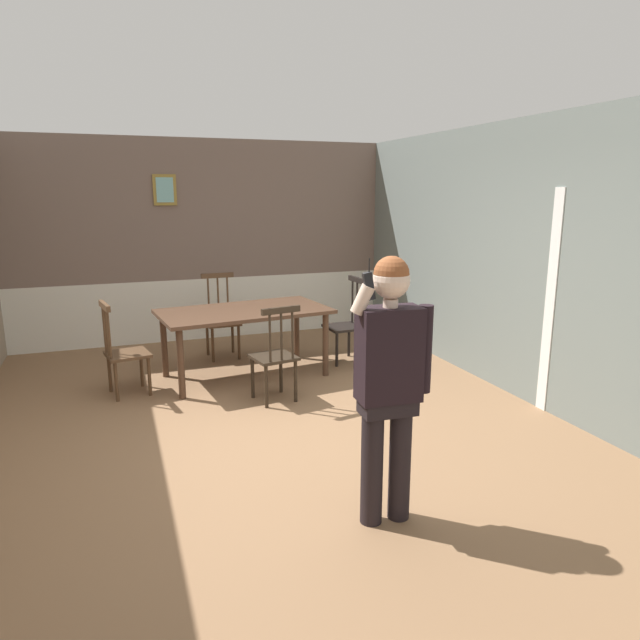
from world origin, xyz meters
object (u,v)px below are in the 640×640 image
(chair_opposite_corner, at_px, (275,356))
(chair_near_window, at_px, (123,352))
(person_figure, at_px, (390,375))
(chair_by_doorway, at_px, (346,323))
(chair_at_table_head, at_px, (221,319))
(dining_table, at_px, (244,317))

(chair_opposite_corner, bearing_deg, chair_near_window, 142.20)
(chair_near_window, relative_size, chair_opposite_corner, 0.99)
(chair_opposite_corner, relative_size, person_figure, 0.58)
(person_figure, bearing_deg, chair_by_doorway, -104.49)
(chair_at_table_head, relative_size, chair_opposite_corner, 1.06)
(chair_opposite_corner, bearing_deg, person_figure, -98.44)
(chair_near_window, height_order, person_figure, person_figure)
(chair_opposite_corner, distance_m, person_figure, 2.33)
(dining_table, height_order, chair_by_doorway, chair_by_doorway)
(dining_table, distance_m, chair_by_doorway, 1.33)
(person_figure, bearing_deg, chair_near_window, -59.37)
(chair_near_window, xyz_separation_m, chair_at_table_head, (1.20, 1.04, 0.03))
(chair_near_window, bearing_deg, chair_opposite_corner, 52.07)
(chair_near_window, distance_m, chair_at_table_head, 1.59)
(chair_by_doorway, relative_size, person_figure, 0.61)
(dining_table, relative_size, chair_near_window, 1.98)
(chair_at_table_head, xyz_separation_m, chair_opposite_corner, (0.21, -1.76, -0.01))
(chair_near_window, relative_size, chair_at_table_head, 0.93)
(chair_near_window, xyz_separation_m, chair_by_doorway, (2.60, 0.31, 0.02))
(chair_at_table_head, bearing_deg, person_figure, 92.12)
(dining_table, relative_size, chair_opposite_corner, 1.97)
(chair_by_doorway, distance_m, chair_opposite_corner, 1.58)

